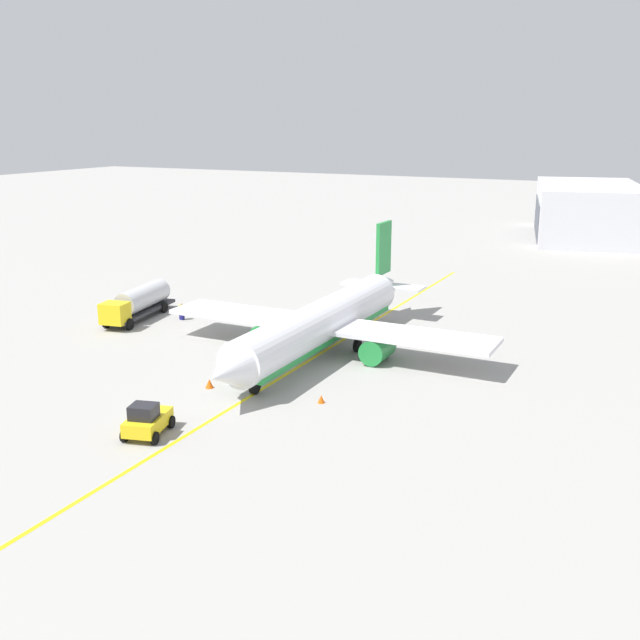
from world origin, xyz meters
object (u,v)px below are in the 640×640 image
Objects in this scene: fuel_tanker at (138,302)px; safety_cone_nose at (321,399)px; refueling_worker at (182,312)px; pushback_tug at (147,420)px; safety_cone_wingtip at (209,383)px; airplane at (323,323)px.

fuel_tanker reaches higher than safety_cone_nose.
safety_cone_nose is at bearing 58.03° from refueling_worker.
pushback_tug is at bearing 32.36° from refueling_worker.
pushback_tug reaches higher than safety_cone_nose.
refueling_worker is 2.46× the size of safety_cone_wingtip.
safety_cone_wingtip is (1.01, -8.80, 0.06)m from safety_cone_nose.
fuel_tanker is (-1.78, -21.53, -0.89)m from airplane.
safety_cone_nose is 0.83× the size of safety_cone_wingtip.
refueling_worker is 20.44m from safety_cone_wingtip.
fuel_tanker is at bearing -115.00° from safety_cone_nose.
fuel_tanker is 19.10× the size of safety_cone_nose.
refueling_worker reaches higher than safety_cone_wingtip.
pushback_tug reaches higher than safety_cone_wingtip.
airplane is 21.62m from fuel_tanker.
airplane is 48.05× the size of safety_cone_wingtip.
fuel_tanker is 22.42m from safety_cone_wingtip.
safety_cone_wingtip is (13.46, 17.88, -1.38)m from fuel_tanker.
airplane is 12.07m from safety_cone_nose.
pushback_tug is at bearing -36.63° from safety_cone_nose.
airplane is at bearing -154.20° from safety_cone_nose.
safety_cone_wingtip is (11.67, -3.65, -2.28)m from airplane.
safety_cone_wingtip is at bearing -83.44° from safety_cone_nose.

